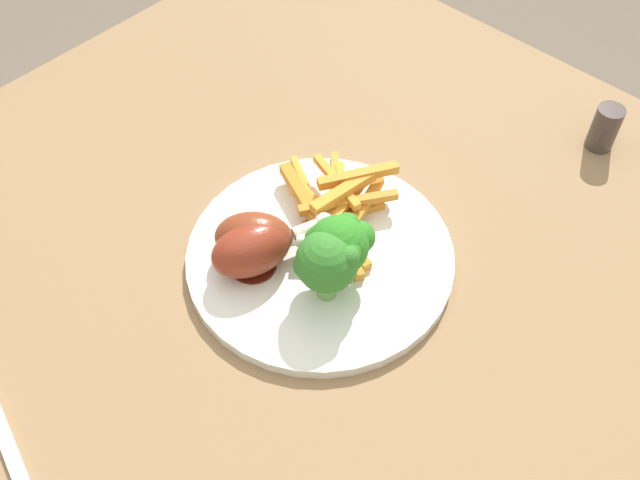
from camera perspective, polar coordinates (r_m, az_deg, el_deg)
name	(u,v)px	position (r m, az deg, el deg)	size (l,w,h in m)	color
dining_table	(247,328)	(0.82, -5.66, -6.83)	(0.99, 0.82, 0.74)	#8E6B47
dinner_plate	(320,257)	(0.72, 0.00, -1.30)	(0.26, 0.26, 0.01)	white
broccoli_floret_front	(327,262)	(0.65, 0.52, -1.75)	(0.06, 0.06, 0.08)	#76A658
broccoli_floret_middle	(339,244)	(0.66, 1.49, -0.32)	(0.07, 0.06, 0.08)	#7EB655
carrot_fries_pile	(338,203)	(0.73, 1.40, 2.88)	(0.12, 0.16, 0.04)	orange
chicken_drumstick_near	(258,238)	(0.70, -4.86, 0.13)	(0.10, 0.11, 0.05)	#5A1E10
chicken_drumstick_far	(255,248)	(0.69, -5.06, -0.62)	(0.13, 0.07, 0.05)	#601B10
pepper_shaker	(605,128)	(0.87, 21.23, 8.12)	(0.03, 0.03, 0.05)	#423833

